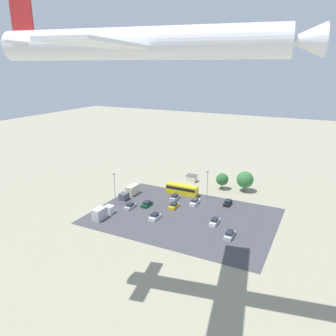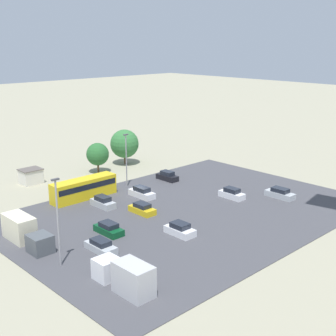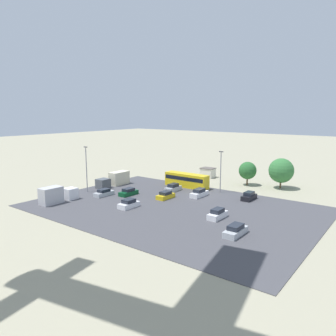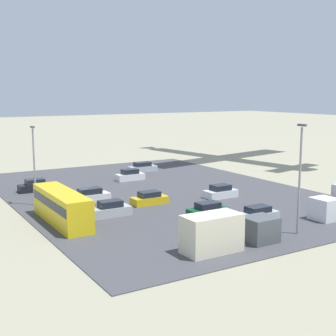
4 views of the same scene
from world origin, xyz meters
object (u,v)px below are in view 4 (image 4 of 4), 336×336
at_px(parked_car_0, 208,210).
at_px(parked_car_6, 258,214).
at_px(bus, 62,206).
at_px(parked_car_1, 110,209).
at_px(parked_car_4, 35,186).
at_px(parked_car_7, 142,168).
at_px(parked_car_8, 130,176).
at_px(parked_car_3, 149,199).
at_px(parked_car_5, 90,196).
at_px(parked_car_2, 220,192).
at_px(parked_truck_0, 226,232).

bearing_deg(parked_car_0, parked_car_6, 42.84).
bearing_deg(bus, parked_car_6, -28.20).
relative_size(parked_car_1, parked_car_4, 1.01).
height_order(parked_car_7, parked_car_8, parked_car_8).
bearing_deg(bus, parked_car_0, -21.74).
distance_m(parked_car_3, parked_car_4, 16.75).
xyz_separation_m(parked_car_1, parked_car_5, (-7.13, 0.56, -0.00)).
bearing_deg(parked_car_5, parked_car_8, -45.91).
bearing_deg(parked_car_2, parked_car_3, -99.30).
height_order(parked_car_5, parked_truck_0, parked_truck_0).
bearing_deg(parked_car_8, parked_car_2, 15.48).
bearing_deg(parked_car_2, parked_truck_0, -36.12).
xyz_separation_m(parked_car_2, parked_truck_0, (15.47, -11.29, 0.77)).
bearing_deg(parked_car_1, parked_car_5, 175.52).
distance_m(parked_car_2, parked_car_4, 24.06).
bearing_deg(parked_car_4, parked_car_0, 28.78).
distance_m(parked_car_6, parked_car_8, 26.16).
height_order(parked_car_2, parked_car_4, parked_car_4).
relative_size(parked_car_1, parked_car_3, 1.02).
xyz_separation_m(parked_car_8, parked_truck_0, (31.44, -6.87, 0.74)).
xyz_separation_m(parked_car_3, parked_car_7, (-20.17, 9.81, 0.03)).
bearing_deg(parked_car_6, parked_car_2, 163.30).
height_order(parked_car_0, parked_car_4, parked_car_4).
distance_m(parked_car_3, parked_car_7, 22.43).
relative_size(parked_car_1, parked_car_8, 1.02).
bearing_deg(bus, parked_car_5, 50.80).
bearing_deg(parked_car_1, parked_car_2, 93.82).
relative_size(parked_car_5, parked_car_8, 1.12).
height_order(parked_car_2, parked_car_8, parked_car_8).
height_order(bus, parked_truck_0, bus).
height_order(parked_car_5, parked_car_8, parked_car_5).
height_order(bus, parked_car_4, bus).
height_order(parked_car_0, parked_car_8, parked_car_8).
bearing_deg(parked_car_0, parked_car_7, 165.58).
xyz_separation_m(parked_car_6, parked_car_8, (-26.12, -1.38, 0.09)).
height_order(bus, parked_car_8, bus).
bearing_deg(parked_car_8, parked_car_5, -45.91).
bearing_deg(parked_car_3, parked_car_1, 112.64).
bearing_deg(parked_car_8, parked_car_3, -18.05).
relative_size(parked_car_1, parked_car_7, 0.91).
bearing_deg(parked_car_3, parked_car_0, -161.73).
bearing_deg(parked_car_8, parked_car_6, 3.02).
xyz_separation_m(parked_car_4, parked_car_7, (-6.27, 19.17, -0.03)).
distance_m(parked_car_0, parked_car_4, 24.84).
relative_size(parked_car_1, parked_truck_0, 0.48).
bearing_deg(parked_car_8, parked_car_1, -32.30).
height_order(parked_car_1, parked_car_8, parked_car_1).
xyz_separation_m(parked_car_0, parked_car_7, (-28.04, 7.21, 0.03)).
bearing_deg(parked_truck_0, parked_car_7, 162.15).
bearing_deg(parked_car_3, parked_truck_0, 172.78).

